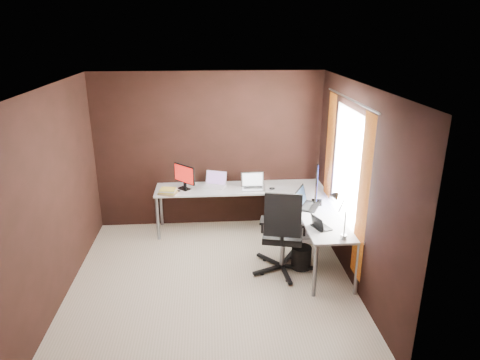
# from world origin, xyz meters

# --- Properties ---
(room) EXTENTS (3.60, 3.60, 2.50)m
(room) POSITION_xyz_m (0.34, 0.07, 1.28)
(room) COLOR beige
(room) RESTS_ON ground
(desk) EXTENTS (2.65, 2.25, 0.73)m
(desk) POSITION_xyz_m (0.84, 1.04, 0.68)
(desk) COLOR silver
(desk) RESTS_ON ground
(drawer_pedestal) EXTENTS (0.42, 0.50, 0.60)m
(drawer_pedestal) POSITION_xyz_m (1.43, 1.15, 0.30)
(drawer_pedestal) COLOR silver
(drawer_pedestal) RESTS_ON ground
(monitor_left) EXTENTS (0.32, 0.34, 0.39)m
(monitor_left) POSITION_xyz_m (-0.39, 1.49, 0.95)
(monitor_left) COLOR black
(monitor_left) RESTS_ON desk
(monitor_right) EXTENTS (0.21, 0.59, 0.49)m
(monitor_right) POSITION_xyz_m (1.51, 0.79, 1.01)
(monitor_right) COLOR black
(monitor_right) RESTS_ON desk
(laptop_white) EXTENTS (0.41, 0.35, 0.23)m
(laptop_white) POSITION_xyz_m (0.08, 1.59, 0.78)
(laptop_white) COLOR silver
(laptop_white) RESTS_ON desk
(laptop_silver) EXTENTS (0.36, 0.26, 0.24)m
(laptop_silver) POSITION_xyz_m (0.67, 1.44, 0.78)
(laptop_silver) COLOR silver
(laptop_silver) RESTS_ON desk
(laptop_black_big) EXTENTS (0.43, 0.48, 0.26)m
(laptop_black_big) POSITION_xyz_m (1.34, 0.67, 0.79)
(laptop_black_big) COLOR black
(laptop_black_big) RESTS_ON desk
(laptop_black_small) EXTENTS (0.25, 0.30, 0.17)m
(laptop_black_small) POSITION_xyz_m (1.37, -0.03, 0.77)
(laptop_black_small) COLOR black
(laptop_black_small) RESTS_ON desk
(book_stack) EXTENTS (0.31, 0.28, 0.08)m
(book_stack) POSITION_xyz_m (-0.64, 1.30, 0.77)
(book_stack) COLOR #91724E
(book_stack) RESTS_ON desk
(mouse_left) EXTENTS (0.08, 0.06, 0.03)m
(mouse_left) POSITION_xyz_m (-0.49, 1.37, 0.75)
(mouse_left) COLOR black
(mouse_left) RESTS_ON desk
(mouse_corner) EXTENTS (0.11, 0.09, 0.04)m
(mouse_corner) POSITION_xyz_m (0.97, 1.36, 0.75)
(mouse_corner) COLOR black
(mouse_corner) RESTS_ON desk
(desk_lamp) EXTENTS (0.19, 0.21, 0.56)m
(desk_lamp) POSITION_xyz_m (1.51, -0.28, 1.08)
(desk_lamp) COLOR slate
(desk_lamp) RESTS_ON desk
(office_chair) EXTENTS (0.66, 0.69, 1.19)m
(office_chair) POSITION_xyz_m (0.94, 0.19, 0.35)
(office_chair) COLOR black
(office_chair) RESTS_ON ground
(wastebasket) EXTENTS (0.30, 0.30, 0.31)m
(wastebasket) POSITION_xyz_m (1.22, 0.25, 0.16)
(wastebasket) COLOR black
(wastebasket) RESTS_ON ground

